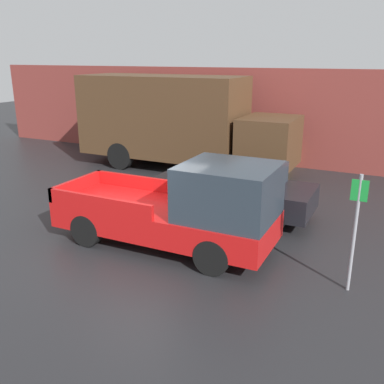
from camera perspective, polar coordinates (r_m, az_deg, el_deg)
The scene contains 7 objects.
ground_plane at distance 10.50m, azimuth -6.66°, elevation -7.04°, with size 60.00×60.00×0.00m, color #232326.
building_wall at distance 18.21m, azimuth 9.14°, elevation 9.86°, with size 28.00×0.15×3.91m.
pickup_truck at distance 9.87m, azimuth -0.94°, elevation -2.28°, with size 5.28×1.98×2.17m.
car at distance 12.20m, azimuth 5.53°, elevation 0.55°, with size 4.56×1.84×1.53m.
delivery_truck at distance 17.13m, azimuth -2.13°, elevation 9.58°, with size 8.66×2.56×3.64m.
parking_sign at distance 8.57m, azimuth 20.92°, elevation -4.39°, with size 0.30×0.07×2.35m.
newspaper_box at distance 17.85m, azimuth 12.26°, elevation 4.84°, with size 0.45×0.40×1.04m.
Camera 1 is at (5.23, -7.99, 4.38)m, focal length 40.00 mm.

